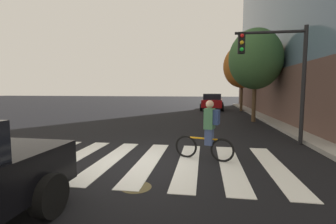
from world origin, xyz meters
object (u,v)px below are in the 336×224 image
fire_hydrant (302,117)px  street_tree_mid (242,66)px  cyclist (208,131)px  street_tree_near (255,59)px  manhole_cover (136,187)px  traffic_light_near (279,65)px  sedan_mid (212,101)px

fire_hydrant → street_tree_mid: (-1.75, 9.25, 3.51)m
cyclist → street_tree_near: (2.89, 8.60, 2.95)m
manhole_cover → street_tree_near: 12.16m
fire_hydrant → street_tree_near: bearing=136.9°
manhole_cover → traffic_light_near: bearing=48.9°
traffic_light_near → street_tree_mid: 13.51m
manhole_cover → street_tree_near: street_tree_near is taller
manhole_cover → street_tree_near: (4.36, 10.70, 3.79)m
street_tree_near → manhole_cover: bearing=-112.2°
manhole_cover → street_tree_mid: size_ratio=0.11×
manhole_cover → fire_hydrant: fire_hydrant is taller
cyclist → fire_hydrant: bearing=53.3°
cyclist → fire_hydrant: (4.96, 6.65, -0.31)m
fire_hydrant → street_tree_mid: 10.05m
traffic_light_near → street_tree_mid: street_tree_mid is taller
sedan_mid → cyclist: bearing=-92.2°
cyclist → street_tree_mid: size_ratio=0.28×
sedan_mid → street_tree_mid: 4.26m
sedan_mid → fire_hydrant: 11.15m
traffic_light_near → street_tree_near: size_ratio=0.75×
manhole_cover → fire_hydrant: size_ratio=0.82×
traffic_light_near → fire_hydrant: bearing=59.6°
street_tree_near → street_tree_mid: bearing=87.4°
sedan_mid → street_tree_mid: (2.57, -1.03, 3.23)m
street_tree_mid → fire_hydrant: bearing=-79.3°
cyclist → street_tree_mid: 16.54m
street_tree_near → traffic_light_near: bearing=-93.5°
cyclist → fire_hydrant: 8.31m
cyclist → fire_hydrant: cyclist is taller
cyclist → street_tree_near: 9.54m
fire_hydrant → street_tree_mid: street_tree_mid is taller
manhole_cover → sedan_mid: bearing=83.7°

